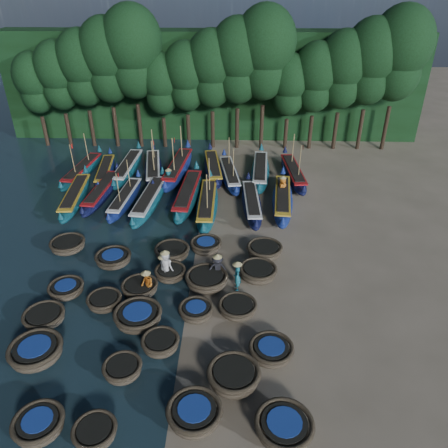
{
  "coord_description": "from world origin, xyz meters",
  "views": [
    {
      "loc": [
        2.44,
        -19.93,
        14.98
      ],
      "look_at": [
        1.7,
        3.22,
        1.3
      ],
      "focal_mm": 35.0,
      "sensor_mm": 36.0,
      "label": 1
    }
  ],
  "objects_px": {
    "fisherman_0": "(166,265)",
    "coracle_20": "(68,245)",
    "long_boat_15": "(230,174)",
    "coracle_8": "(234,376)",
    "long_boat_17": "(293,173)",
    "coracle_17": "(170,273)",
    "coracle_6": "(123,369)",
    "coracle_1": "(39,425)",
    "coracle_5": "(36,351)",
    "long_boat_16": "(260,171)",
    "coracle_3": "(194,413)",
    "long_boat_6": "(207,204)",
    "coracle_10": "(44,317)",
    "coracle_18": "(207,279)",
    "fisherman_6": "(282,188)",
    "fisherman_4": "(163,266)",
    "coracle_9": "(271,350)",
    "long_boat_2": "(102,192)",
    "long_boat_11": "(128,168)",
    "coracle_16": "(140,288)",
    "coracle_24": "(265,250)",
    "coracle_7": "(161,343)",
    "coracle_15": "(66,289)",
    "coracle_19": "(258,272)",
    "long_boat_1": "(75,196)",
    "long_boat_13": "(178,168)",
    "long_boat_12": "(153,169)",
    "fisherman_2": "(147,283)",
    "coracle_22": "(172,252)",
    "long_boat_4": "(150,200)",
    "coracle_2": "(95,432)",
    "coracle_4": "(284,427)",
    "long_boat_3": "(125,198)",
    "coracle_13": "(196,311)",
    "fisherman_3": "(218,268)",
    "coracle_21": "(113,258)",
    "long_boat_10": "(105,171)",
    "long_boat_8": "(282,199)",
    "coracle_12": "(138,316)",
    "coracle_23": "(206,245)",
    "long_boat_7": "(252,203)",
    "coracle_14": "(238,307)",
    "long_boat_5": "(188,194)",
    "fisherman_5": "(169,178)"
  },
  "relations": [
    {
      "from": "long_boat_15",
      "to": "coracle_8",
      "type": "bearing_deg",
      "value": -97.2
    },
    {
      "from": "fisherman_5",
      "to": "coracle_18",
      "type": "bearing_deg",
      "value": -62.33
    },
    {
      "from": "long_boat_12",
      "to": "coracle_3",
      "type": "bearing_deg",
      "value": -86.28
    },
    {
      "from": "coracle_18",
      "to": "fisherman_6",
      "type": "xyz_separation_m",
      "value": [
        4.9,
        10.5,
        0.5
      ]
    },
    {
      "from": "long_boat_4",
      "to": "coracle_2",
      "type": "bearing_deg",
      "value": -80.89
    },
    {
      "from": "coracle_1",
      "to": "long_boat_7",
      "type": "xyz_separation_m",
      "value": [
        8.24,
        17.65,
        0.08
      ]
    },
    {
      "from": "long_boat_8",
      "to": "coracle_24",
      "type": "bearing_deg",
      "value": -98.95
    },
    {
      "from": "long_boat_11",
      "to": "fisherman_3",
      "type": "bearing_deg",
      "value": -58.09
    },
    {
      "from": "coracle_3",
      "to": "coracle_15",
      "type": "distance_m",
      "value": 10.38
    },
    {
      "from": "long_boat_5",
      "to": "long_boat_7",
      "type": "relative_size",
      "value": 1.16
    },
    {
      "from": "coracle_6",
      "to": "coracle_10",
      "type": "height_order",
      "value": "coracle_10"
    },
    {
      "from": "coracle_7",
      "to": "long_boat_16",
      "type": "relative_size",
      "value": 0.22
    },
    {
      "from": "coracle_14",
      "to": "coracle_20",
      "type": "distance_m",
      "value": 11.63
    },
    {
      "from": "long_boat_17",
      "to": "coracle_17",
      "type": "bearing_deg",
      "value": -126.34
    },
    {
      "from": "long_boat_1",
      "to": "coracle_1",
      "type": "bearing_deg",
      "value": -81.12
    },
    {
      "from": "coracle_16",
      "to": "long_boat_7",
      "type": "height_order",
      "value": "long_boat_7"
    },
    {
      "from": "coracle_9",
      "to": "coracle_15",
      "type": "bearing_deg",
      "value": 159.33
    },
    {
      "from": "coracle_9",
      "to": "fisherman_0",
      "type": "relative_size",
      "value": 1.21
    },
    {
      "from": "coracle_23",
      "to": "coracle_18",
      "type": "bearing_deg",
      "value": -85.4
    },
    {
      "from": "long_boat_17",
      "to": "long_boat_10",
      "type": "bearing_deg",
      "value": 175.01
    },
    {
      "from": "coracle_8",
      "to": "coracle_21",
      "type": "relative_size",
      "value": 1.05
    },
    {
      "from": "coracle_3",
      "to": "long_boat_6",
      "type": "relative_size",
      "value": 0.26
    },
    {
      "from": "coracle_5",
      "to": "long_boat_16",
      "type": "distance_m",
      "value": 22.4
    },
    {
      "from": "coracle_21",
      "to": "long_boat_2",
      "type": "xyz_separation_m",
      "value": [
        -2.94,
        8.37,
        0.12
      ]
    },
    {
      "from": "long_boat_4",
      "to": "long_boat_6",
      "type": "bearing_deg",
      "value": -2.41
    },
    {
      "from": "coracle_16",
      "to": "coracle_24",
      "type": "xyz_separation_m",
      "value": [
        6.76,
        3.65,
        0.06
      ]
    },
    {
      "from": "coracle_19",
      "to": "long_boat_2",
      "type": "height_order",
      "value": "long_boat_2"
    },
    {
      "from": "fisherman_0",
      "to": "long_boat_13",
      "type": "bearing_deg",
      "value": -54.35
    },
    {
      "from": "coracle_6",
      "to": "coracle_1",
      "type": "bearing_deg",
      "value": -132.39
    },
    {
      "from": "coracle_10",
      "to": "fisherman_4",
      "type": "height_order",
      "value": "fisherman_4"
    },
    {
      "from": "coracle_2",
      "to": "coracle_12",
      "type": "xyz_separation_m",
      "value": [
        0.36,
        6.05,
        0.09
      ]
    },
    {
      "from": "long_boat_4",
      "to": "fisherman_0",
      "type": "height_order",
      "value": "fisherman_0"
    },
    {
      "from": "long_boat_13",
      "to": "coracle_22",
      "type": "bearing_deg",
      "value": -78.96
    },
    {
      "from": "coracle_21",
      "to": "long_boat_17",
      "type": "bearing_deg",
      "value": 46.38
    },
    {
      "from": "fisherman_0",
      "to": "coracle_20",
      "type": "bearing_deg",
      "value": 9.06
    },
    {
      "from": "coracle_18",
      "to": "coracle_17",
      "type": "bearing_deg",
      "value": 163.87
    },
    {
      "from": "coracle_4",
      "to": "long_boat_3",
      "type": "distance_m",
      "value": 20.5
    },
    {
      "from": "coracle_6",
      "to": "coracle_20",
      "type": "xyz_separation_m",
      "value": [
        -5.53,
        9.3,
        0.02
      ]
    },
    {
      "from": "long_boat_2",
      "to": "long_boat_11",
      "type": "relative_size",
      "value": 0.94
    },
    {
      "from": "coracle_21",
      "to": "coracle_23",
      "type": "xyz_separation_m",
      "value": [
        5.28,
        1.52,
        0.02
      ]
    },
    {
      "from": "coracle_2",
      "to": "coracle_13",
      "type": "bearing_deg",
      "value": 64.56
    },
    {
      "from": "coracle_16",
      "to": "coracle_23",
      "type": "bearing_deg",
      "value": 51.71
    },
    {
      "from": "coracle_9",
      "to": "coracle_3",
      "type": "bearing_deg",
      "value": -133.25
    },
    {
      "from": "fisherman_6",
      "to": "coracle_1",
      "type": "bearing_deg",
      "value": 179.73
    },
    {
      "from": "long_boat_12",
      "to": "fisherman_2",
      "type": "xyz_separation_m",
      "value": [
        2.36,
        -15.49,
        0.27
      ]
    },
    {
      "from": "long_boat_13",
      "to": "coracle_1",
      "type": "bearing_deg",
      "value": -89.89
    },
    {
      "from": "coracle_19",
      "to": "long_boat_1",
      "type": "bearing_deg",
      "value": 146.38
    },
    {
      "from": "coracle_1",
      "to": "coracle_8",
      "type": "xyz_separation_m",
      "value": [
        7.16,
        2.41,
        0.05
      ]
    },
    {
      "from": "coracle_15",
      "to": "fisherman_0",
      "type": "relative_size",
      "value": 0.98
    },
    {
      "from": "long_boat_4",
      "to": "coracle_5",
      "type": "bearing_deg",
      "value": -94.33
    }
  ]
}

